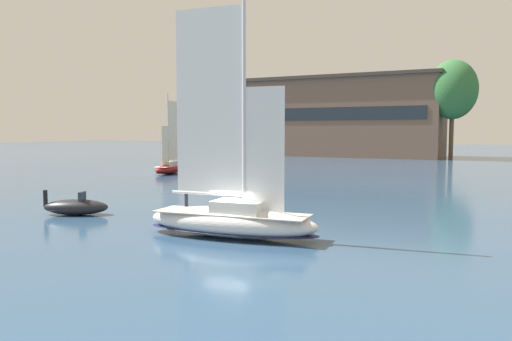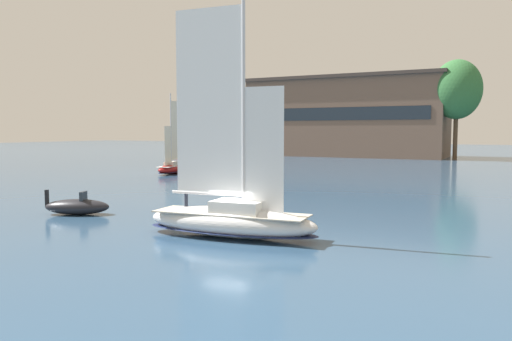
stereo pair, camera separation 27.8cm
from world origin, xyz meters
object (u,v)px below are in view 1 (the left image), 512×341
object	(u,v)px
sailboat_moored_mid_channel	(171,167)
motor_tender	(76,207)
tree_shore_right	(453,90)
sailboat_main	(231,218)

from	to	relation	value
sailboat_moored_mid_channel	motor_tender	world-z (taller)	sailboat_moored_mid_channel
tree_shore_right	sailboat_moored_mid_channel	world-z (taller)	tree_shore_right
sailboat_moored_mid_channel	motor_tender	size ratio (longest dim) A/B	2.24
motor_tender	sailboat_main	bearing A→B (deg)	-6.59
tree_shore_right	sailboat_moored_mid_channel	size ratio (longest dim) A/B	1.84
tree_shore_right	motor_tender	bearing A→B (deg)	-101.47
tree_shore_right	sailboat_main	xyz separation A→B (m)	(-3.44, -82.30, -12.60)
tree_shore_right	motor_tender	world-z (taller)	tree_shore_right
motor_tender	sailboat_moored_mid_channel	bearing A→B (deg)	115.05
sailboat_main	sailboat_moored_mid_channel	distance (m)	41.07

